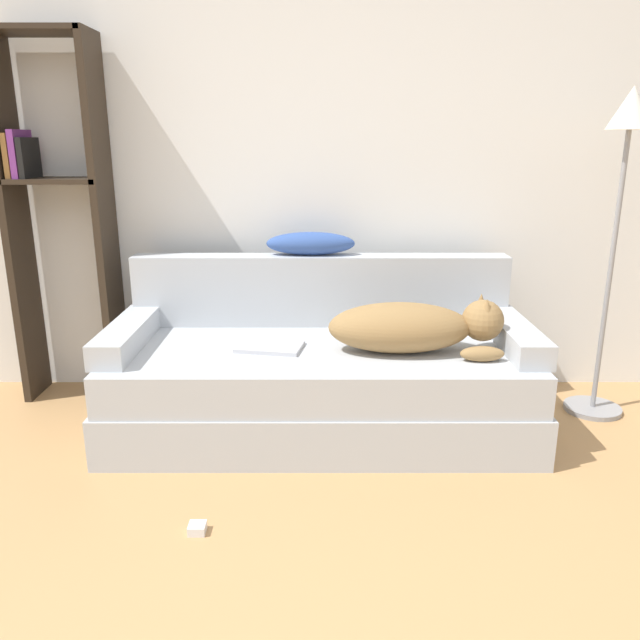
{
  "coord_description": "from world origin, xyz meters",
  "views": [
    {
      "loc": [
        0.24,
        -0.81,
        1.31
      ],
      "look_at": [
        0.24,
        1.78,
        0.56
      ],
      "focal_mm": 35.0,
      "sensor_mm": 36.0,
      "label": 1
    }
  ],
  "objects_px": {
    "throw_pillow": "(310,243)",
    "bookshelf": "(55,204)",
    "dog": "(412,327)",
    "floor_lamp": "(622,180)",
    "couch": "(320,388)",
    "power_adapter": "(197,528)",
    "laptop": "(269,347)"
  },
  "relations": [
    {
      "from": "throw_pillow",
      "to": "laptop",
      "type": "bearing_deg",
      "value": -113.26
    },
    {
      "from": "dog",
      "to": "couch",
      "type": "bearing_deg",
      "value": 169.29
    },
    {
      "from": "couch",
      "to": "throw_pillow",
      "type": "relative_size",
      "value": 4.32
    },
    {
      "from": "throw_pillow",
      "to": "bookshelf",
      "type": "relative_size",
      "value": 0.24
    },
    {
      "from": "dog",
      "to": "floor_lamp",
      "type": "relative_size",
      "value": 0.5
    },
    {
      "from": "dog",
      "to": "power_adapter",
      "type": "relative_size",
      "value": 12.99
    },
    {
      "from": "floor_lamp",
      "to": "power_adapter",
      "type": "distance_m",
      "value": 2.34
    },
    {
      "from": "couch",
      "to": "bookshelf",
      "type": "distance_m",
      "value": 1.59
    },
    {
      "from": "couch",
      "to": "bookshelf",
      "type": "bearing_deg",
      "value": 162.24
    },
    {
      "from": "floor_lamp",
      "to": "dog",
      "type": "bearing_deg",
      "value": -164.6
    },
    {
      "from": "dog",
      "to": "laptop",
      "type": "height_order",
      "value": "dog"
    },
    {
      "from": "bookshelf",
      "to": "floor_lamp",
      "type": "distance_m",
      "value": 2.68
    },
    {
      "from": "dog",
      "to": "power_adapter",
      "type": "height_order",
      "value": "dog"
    },
    {
      "from": "dog",
      "to": "bookshelf",
      "type": "xyz_separation_m",
      "value": [
        -1.71,
        0.49,
        0.48
      ]
    },
    {
      "from": "dog",
      "to": "floor_lamp",
      "type": "bearing_deg",
      "value": 15.4
    },
    {
      "from": "laptop",
      "to": "power_adapter",
      "type": "height_order",
      "value": "laptop"
    },
    {
      "from": "dog",
      "to": "bookshelf",
      "type": "bearing_deg",
      "value": 163.87
    },
    {
      "from": "couch",
      "to": "floor_lamp",
      "type": "distance_m",
      "value": 1.66
    },
    {
      "from": "couch",
      "to": "throw_pillow",
      "type": "bearing_deg",
      "value": 97.41
    },
    {
      "from": "dog",
      "to": "bookshelf",
      "type": "relative_size",
      "value": 0.43
    },
    {
      "from": "throw_pillow",
      "to": "bookshelf",
      "type": "bearing_deg",
      "value": 178.18
    },
    {
      "from": "laptop",
      "to": "bookshelf",
      "type": "xyz_separation_m",
      "value": [
        -1.08,
        0.46,
        0.59
      ]
    },
    {
      "from": "laptop",
      "to": "power_adapter",
      "type": "xyz_separation_m",
      "value": [
        -0.2,
        -0.79,
        -0.4
      ]
    },
    {
      "from": "dog",
      "to": "laptop",
      "type": "xyz_separation_m",
      "value": [
        -0.63,
        0.04,
        -0.1
      ]
    },
    {
      "from": "throw_pillow",
      "to": "bookshelf",
      "type": "height_order",
      "value": "bookshelf"
    },
    {
      "from": "throw_pillow",
      "to": "power_adapter",
      "type": "relative_size",
      "value": 7.44
    },
    {
      "from": "couch",
      "to": "laptop",
      "type": "height_order",
      "value": "laptop"
    },
    {
      "from": "bookshelf",
      "to": "throw_pillow",
      "type": "bearing_deg",
      "value": -1.82
    },
    {
      "from": "dog",
      "to": "bookshelf",
      "type": "distance_m",
      "value": 1.84
    },
    {
      "from": "bookshelf",
      "to": "dog",
      "type": "bearing_deg",
      "value": -16.13
    },
    {
      "from": "couch",
      "to": "floor_lamp",
      "type": "xyz_separation_m",
      "value": [
        1.36,
        0.19,
        0.93
      ]
    },
    {
      "from": "throw_pillow",
      "to": "power_adapter",
      "type": "height_order",
      "value": "throw_pillow"
    }
  ]
}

